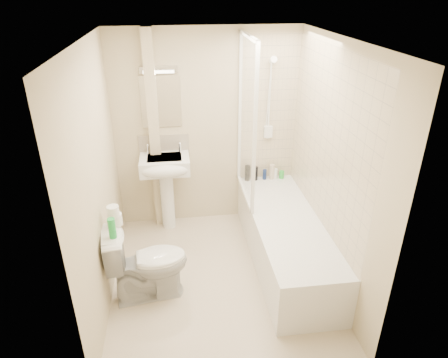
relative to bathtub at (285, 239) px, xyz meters
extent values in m
plane|color=beige|center=(-0.75, -0.20, -0.29)|extent=(2.50, 2.50, 0.00)
cube|color=beige|center=(-0.75, 1.05, 0.91)|extent=(2.20, 0.02, 2.40)
cube|color=beige|center=(-1.85, -0.20, 0.91)|extent=(0.02, 2.50, 2.40)
cube|color=beige|center=(0.35, -0.20, 0.91)|extent=(0.02, 2.50, 2.40)
cube|color=white|center=(-0.75, -0.20, 2.11)|extent=(2.20, 2.50, 0.02)
cube|color=beige|center=(0.00, 1.04, 1.14)|extent=(0.70, 0.01, 1.75)
cube|color=beige|center=(0.34, 0.00, 1.14)|extent=(0.01, 2.10, 1.75)
cube|color=beige|center=(-1.37, 0.99, 0.91)|extent=(0.12, 0.12, 2.40)
cube|color=beige|center=(-1.27, 1.04, 0.74)|extent=(0.60, 0.02, 0.30)
cube|color=white|center=(-1.27, 1.04, 1.29)|extent=(0.46, 0.01, 0.60)
cube|color=silver|center=(-1.27, 1.02, 1.66)|extent=(0.42, 0.07, 0.07)
cube|color=white|center=(0.00, 0.00, -0.01)|extent=(0.70, 2.10, 0.55)
cube|color=white|center=(0.00, 0.00, 0.21)|extent=(0.56, 1.96, 0.05)
cube|color=white|center=(-0.35, 0.60, 1.16)|extent=(0.01, 0.90, 1.80)
cube|color=white|center=(-0.35, 1.03, 1.16)|extent=(0.04, 0.04, 1.80)
cube|color=white|center=(-0.35, 0.15, 1.16)|extent=(0.04, 0.04, 1.80)
cube|color=white|center=(-0.35, 0.60, 2.04)|extent=(0.04, 0.90, 0.04)
cube|color=white|center=(-0.35, 0.60, 0.28)|extent=(0.04, 0.90, 0.03)
cylinder|color=white|center=(0.00, 1.02, 1.26)|extent=(0.02, 0.02, 0.90)
cylinder|color=white|center=(0.00, 1.02, 0.81)|extent=(0.05, 0.05, 0.02)
cylinder|color=white|center=(0.00, 1.02, 1.71)|extent=(0.05, 0.05, 0.02)
cylinder|color=white|center=(0.00, 0.95, 1.74)|extent=(0.08, 0.11, 0.11)
cube|color=white|center=(0.00, 1.01, 0.88)|extent=(0.10, 0.05, 0.14)
cylinder|color=white|center=(-0.02, 0.99, 1.31)|extent=(0.01, 0.13, 0.84)
cylinder|color=white|center=(-1.27, 0.88, 0.10)|extent=(0.17, 0.17, 0.77)
cube|color=white|center=(-1.27, 0.85, 0.60)|extent=(0.58, 0.44, 0.18)
ellipsoid|color=white|center=(-1.27, 0.68, 0.60)|extent=(0.58, 0.24, 0.18)
cube|color=silver|center=(-1.27, 0.85, 0.66)|extent=(0.40, 0.29, 0.04)
cylinder|color=white|center=(-1.46, 0.96, 0.74)|extent=(0.03, 0.03, 0.10)
cylinder|color=white|center=(-1.08, 0.96, 0.74)|extent=(0.03, 0.03, 0.10)
sphere|color=white|center=(-1.46, 0.96, 0.80)|extent=(0.04, 0.04, 0.04)
sphere|color=white|center=(-1.08, 0.96, 0.80)|extent=(0.04, 0.04, 0.04)
cylinder|color=black|center=(-0.25, 0.96, 0.36)|extent=(0.06, 0.06, 0.20)
cylinder|color=white|center=(-0.18, 0.96, 0.34)|extent=(0.06, 0.06, 0.15)
cylinder|color=black|center=(-0.15, 0.96, 0.35)|extent=(0.06, 0.06, 0.18)
cylinder|color=navy|center=(-0.03, 0.96, 0.33)|extent=(0.05, 0.05, 0.13)
cylinder|color=beige|center=(0.06, 0.96, 0.36)|extent=(0.07, 0.07, 0.19)
cylinder|color=white|center=(0.11, 0.96, 0.33)|extent=(0.05, 0.05, 0.13)
cylinder|color=green|center=(0.19, 0.96, 0.31)|extent=(0.06, 0.06, 0.10)
imported|color=white|center=(-1.47, -0.35, 0.10)|extent=(0.64, 0.88, 0.78)
cylinder|color=white|center=(-1.72, -0.25, 0.55)|extent=(0.11, 0.11, 0.11)
cylinder|color=white|center=(-1.73, -0.29, 0.66)|extent=(0.11, 0.11, 0.11)
cylinder|color=green|center=(-1.73, -0.46, 0.59)|extent=(0.07, 0.07, 0.19)
camera|label=1|loc=(-1.14, -3.50, 2.53)|focal=32.00mm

